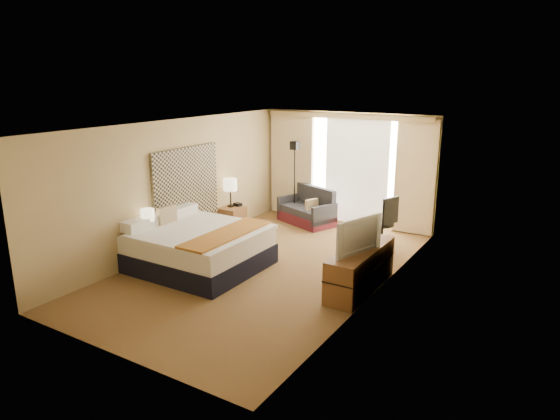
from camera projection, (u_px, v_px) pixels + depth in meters
The scene contains 21 objects.
floor at pixel (267, 267), 9.17m from camera, with size 4.20×7.00×0.02m, color #4E2016.
ceiling at pixel (266, 125), 8.49m from camera, with size 4.20×7.00×0.02m, color silver.
wall_back at pixel (348, 168), 11.71m from camera, with size 4.20×0.02×2.60m, color tan.
wall_front at pixel (107, 258), 5.96m from camera, with size 4.20×0.02×2.60m, color tan.
wall_left at pixel (178, 185), 9.89m from camera, with size 0.02×7.00×2.60m, color tan.
wall_right at pixel (379, 215), 7.77m from camera, with size 0.02×7.00×2.60m, color tan.
headboard at pixel (186, 185), 10.04m from camera, with size 0.06×1.85×1.50m, color black.
nightstand_left at pixel (151, 251), 9.18m from camera, with size 0.45×0.52×0.55m, color brown.
nightstand_right at pixel (232, 219), 11.24m from camera, with size 0.45×0.52×0.55m, color brown.
media_dresser at pixel (361, 269), 8.16m from camera, with size 0.50×1.80×0.70m, color brown.
window at pixel (357, 169), 11.56m from camera, with size 2.30×0.02×2.30m, color white.
curtains at pixel (346, 164), 11.59m from camera, with size 4.12×0.19×2.56m.
bed at pixel (199, 247), 9.07m from camera, with size 2.17×1.98×1.05m.
loveseat at pixel (308, 212), 11.83m from camera, with size 1.54×1.18×0.86m.
floor_lamp at pixel (295, 165), 11.88m from camera, with size 0.24×0.24×1.91m.
desk_chair at pixel (384, 226), 10.02m from camera, with size 0.55×0.54×1.10m.
lamp_left at pixel (148, 215), 9.05m from camera, with size 0.25×0.25×0.52m.
lamp_right at pixel (230, 185), 11.08m from camera, with size 0.30×0.30×0.64m.
tissue_box at pixel (150, 237), 8.97m from camera, with size 0.12×0.12×0.11m, color #84B2CC.
telephone at pixel (238, 204), 11.28m from camera, with size 0.17×0.13×0.07m, color black.
television at pixel (354, 234), 7.85m from camera, with size 1.00×0.13×0.58m, color black.
Camera 1 is at (4.69, -7.18, 3.42)m, focal length 32.00 mm.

